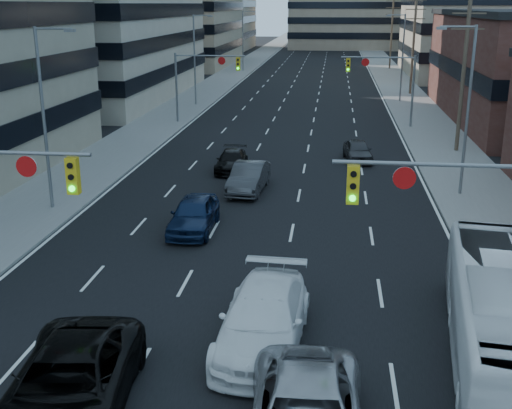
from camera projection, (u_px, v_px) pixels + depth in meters
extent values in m
cube|color=black|center=(318.00, 53.00, 135.58)|extent=(18.00, 300.00, 0.02)
cube|color=slate|center=(264.00, 52.00, 136.86)|extent=(5.00, 300.00, 0.15)
cube|color=slate|center=(373.00, 53.00, 134.25)|extent=(5.00, 300.00, 0.15)
cube|color=gray|center=(171.00, 16.00, 107.49)|extent=(20.00, 30.00, 16.00)
cube|color=gray|center=(488.00, 26.00, 90.86)|extent=(22.00, 28.00, 14.00)
cube|color=#ADA089|center=(197.00, 4.00, 145.24)|extent=(24.00, 24.00, 20.00)
cube|color=gray|center=(477.00, 24.00, 130.15)|extent=(22.00, 22.00, 12.00)
cube|color=gold|center=(73.00, 176.00, 18.94)|extent=(0.35, 0.28, 1.10)
cylinder|color=black|center=(70.00, 166.00, 18.68)|extent=(0.18, 0.06, 0.18)
cylinder|color=black|center=(71.00, 177.00, 18.78)|extent=(0.18, 0.06, 0.18)
cylinder|color=#0CE526|center=(72.00, 189.00, 18.89)|extent=(0.18, 0.06, 0.18)
cylinder|color=white|center=(27.00, 166.00, 18.99)|extent=(0.64, 0.06, 0.64)
cylinder|color=slate|center=(452.00, 165.00, 17.51)|extent=(6.50, 0.12, 0.12)
cube|color=gold|center=(353.00, 185.00, 18.00)|extent=(0.35, 0.28, 1.10)
cylinder|color=black|center=(354.00, 174.00, 17.75)|extent=(0.18, 0.06, 0.18)
cylinder|color=black|center=(353.00, 186.00, 17.85)|extent=(0.18, 0.06, 0.18)
cylinder|color=#0CE526|center=(352.00, 198.00, 17.96)|extent=(0.18, 0.06, 0.18)
cylinder|color=white|center=(404.00, 178.00, 17.74)|extent=(0.64, 0.06, 0.64)
cylinder|color=slate|center=(177.00, 89.00, 55.30)|extent=(0.18, 0.18, 6.00)
cylinder|color=slate|center=(210.00, 56.00, 54.12)|extent=(6.00, 0.12, 0.12)
cube|color=gold|center=(238.00, 64.00, 54.04)|extent=(0.35, 0.28, 1.10)
cylinder|color=black|center=(238.00, 60.00, 53.79)|extent=(0.18, 0.06, 0.18)
cylinder|color=black|center=(238.00, 64.00, 53.89)|extent=(0.18, 0.06, 0.18)
cylinder|color=#0CE526|center=(238.00, 68.00, 54.00)|extent=(0.18, 0.06, 0.18)
cylinder|color=white|center=(222.00, 61.00, 54.10)|extent=(0.64, 0.06, 0.64)
cylinder|color=slate|center=(413.00, 92.00, 53.03)|extent=(0.18, 0.18, 6.00)
cylinder|color=slate|center=(378.00, 57.00, 52.53)|extent=(6.00, 0.12, 0.12)
cube|color=gold|center=(348.00, 65.00, 53.00)|extent=(0.35, 0.28, 1.10)
cylinder|color=black|center=(348.00, 61.00, 52.74)|extent=(0.18, 0.06, 0.18)
cylinder|color=black|center=(348.00, 65.00, 52.85)|extent=(0.18, 0.06, 0.18)
cylinder|color=#0CE526|center=(348.00, 70.00, 52.95)|extent=(0.18, 0.06, 0.18)
cylinder|color=white|center=(365.00, 62.00, 52.73)|extent=(0.64, 0.06, 0.64)
cylinder|color=#4C3D2D|center=(463.00, 73.00, 43.50)|extent=(0.28, 0.28, 11.00)
cube|color=#4C3D2D|center=(469.00, 13.00, 42.33)|extent=(2.20, 0.10, 0.10)
cube|color=#4C3D2D|center=(468.00, 29.00, 42.63)|extent=(2.20, 0.10, 0.10)
cylinder|color=#4C3D2D|center=(413.00, 46.00, 71.92)|extent=(0.28, 0.28, 11.00)
cube|color=#4C3D2D|center=(417.00, 0.00, 70.45)|extent=(2.20, 0.10, 0.10)
cube|color=#4C3D2D|center=(416.00, 9.00, 70.75)|extent=(2.20, 0.10, 0.10)
cube|color=#4C3D2D|center=(415.00, 19.00, 71.05)|extent=(2.20, 0.10, 0.10)
cylinder|color=#4C3D2D|center=(392.00, 34.00, 100.34)|extent=(0.28, 0.28, 11.00)
cube|color=#4C3D2D|center=(394.00, 1.00, 98.87)|extent=(2.20, 0.10, 0.10)
cube|color=#4C3D2D|center=(393.00, 8.00, 99.17)|extent=(2.20, 0.10, 0.10)
cube|color=#4C3D2D|center=(393.00, 14.00, 99.47)|extent=(2.20, 0.10, 0.10)
cylinder|color=slate|center=(44.00, 122.00, 31.23)|extent=(0.16, 0.16, 9.00)
cylinder|color=slate|center=(53.00, 29.00, 29.80)|extent=(1.80, 0.10, 0.10)
cube|color=slate|center=(70.00, 30.00, 29.74)|extent=(0.50, 0.22, 0.14)
cylinder|color=slate|center=(195.00, 61.00, 64.38)|extent=(0.16, 0.16, 9.00)
cylinder|color=slate|center=(202.00, 15.00, 62.96)|extent=(1.80, 0.10, 0.10)
cube|color=slate|center=(210.00, 16.00, 62.89)|extent=(0.50, 0.22, 0.14)
cylinder|color=slate|center=(243.00, 41.00, 97.53)|extent=(0.16, 0.16, 9.00)
cylinder|color=slate|center=(249.00, 11.00, 96.11)|extent=(1.80, 0.10, 0.10)
cube|color=slate|center=(254.00, 12.00, 96.05)|extent=(0.50, 0.22, 0.14)
cylinder|color=slate|center=(468.00, 114.00, 33.58)|extent=(0.16, 0.16, 9.00)
cylinder|color=slate|center=(458.00, 27.00, 32.36)|extent=(1.80, 0.10, 0.10)
cube|color=slate|center=(442.00, 28.00, 32.47)|extent=(0.50, 0.22, 0.14)
cylinder|color=slate|center=(402.00, 59.00, 66.73)|extent=(0.16, 0.16, 9.00)
cylinder|color=slate|center=(396.00, 15.00, 65.51)|extent=(1.80, 0.10, 0.10)
cube|color=slate|center=(388.00, 16.00, 65.63)|extent=(0.50, 0.22, 0.14)
imported|color=black|center=(69.00, 385.00, 16.04)|extent=(3.64, 6.67, 1.77)
imported|color=white|center=(263.00, 319.00, 19.42)|extent=(2.76, 6.20, 1.77)
imported|color=white|center=(500.00, 319.00, 18.20)|extent=(3.73, 10.73, 2.93)
imported|color=#0E1D3A|center=(194.00, 214.00, 29.35)|extent=(1.92, 4.71, 1.60)
imported|color=#363638|center=(249.00, 178.00, 35.56)|extent=(2.00, 4.90, 1.58)
imported|color=black|center=(232.00, 161.00, 39.98)|extent=(1.91, 4.41, 1.26)
imported|color=#302F32|center=(358.00, 150.00, 42.53)|extent=(2.11, 4.25, 1.39)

